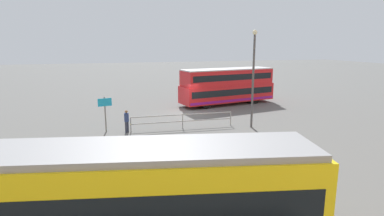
% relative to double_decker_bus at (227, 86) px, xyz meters
% --- Properties ---
extents(ground_plane, '(160.00, 160.00, 0.00)m').
position_rel_double_decker_bus_xyz_m(ground_plane, '(5.00, 2.84, -1.90)').
color(ground_plane, '#61615E').
extents(double_decker_bus, '(10.42, 4.40, 3.70)m').
position_rel_double_decker_bus_xyz_m(double_decker_bus, '(0.00, 0.00, 0.00)').
color(double_decker_bus, red).
rests_on(double_decker_bus, ground).
extents(tram_yellow, '(15.52, 5.51, 3.31)m').
position_rel_double_decker_bus_xyz_m(tram_yellow, '(13.92, 20.66, -0.18)').
color(tram_yellow, yellow).
rests_on(tram_yellow, ground).
extents(pedestrian_near_railing, '(0.45, 0.45, 1.63)m').
position_rel_double_decker_bus_xyz_m(pedestrian_near_railing, '(10.97, 7.87, -0.97)').
color(pedestrian_near_railing, '#33384C').
rests_on(pedestrian_near_railing, ground).
extents(pedestrian_railing, '(7.67, 0.38, 1.08)m').
position_rel_double_decker_bus_xyz_m(pedestrian_railing, '(6.88, 7.95, -1.16)').
color(pedestrian_railing, gray).
rests_on(pedestrian_railing, ground).
extents(info_sign, '(0.95, 0.23, 2.55)m').
position_rel_double_decker_bus_xyz_m(info_sign, '(12.39, 7.32, -0.16)').
color(info_sign, slate).
rests_on(info_sign, ground).
extents(street_lamp, '(0.36, 0.36, 7.19)m').
position_rel_double_decker_bus_xyz_m(street_lamp, '(1.81, 9.09, 2.28)').
color(street_lamp, '#4C4C51').
rests_on(street_lamp, ground).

